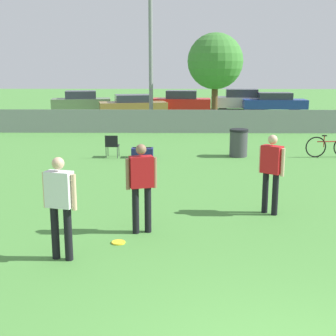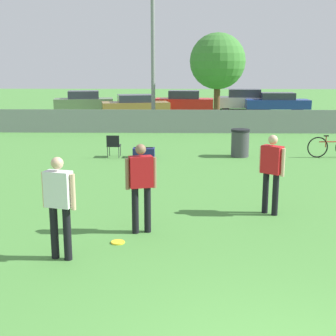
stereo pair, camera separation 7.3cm
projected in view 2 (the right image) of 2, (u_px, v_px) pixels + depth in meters
fence_backline at (204, 121)px, 21.91m from camera, size 24.31×0.07×1.21m
light_pole at (153, 27)px, 22.67m from camera, size 0.90×0.36×8.35m
tree_near_pole at (218, 62)px, 23.57m from camera, size 2.82×2.82×4.74m
player_thrower_red at (272, 169)px, 9.84m from camera, size 0.47×0.45×1.71m
player_receiver_white at (59, 201)px, 7.52m from camera, size 0.57×0.33×1.71m
player_defender_red at (141, 182)px, 8.73m from camera, size 0.57×0.33×1.71m
frisbee_disc at (118, 242)px, 8.41m from camera, size 0.25×0.25×0.03m
folding_chair_sideline at (114, 144)px, 16.10m from camera, size 0.45×0.45×0.79m
bicycle_sideline at (332, 147)px, 16.12m from camera, size 1.71×0.44×0.78m
trash_bin at (240, 143)px, 16.28m from camera, size 0.65×0.65×0.96m
gear_bag_sideline at (144, 153)px, 16.18m from camera, size 0.74×0.41×0.36m
parked_car_olive at (84, 101)px, 32.11m from camera, size 4.17×2.36×1.42m
parked_car_tan at (135, 105)px, 30.09m from camera, size 4.54×2.67×1.29m
parked_car_red at (184, 102)px, 32.02m from camera, size 4.06×1.92×1.44m
parked_car_silver at (244, 100)px, 33.44m from camera, size 4.38×1.98×1.47m
parked_car_blue at (277, 102)px, 32.21m from camera, size 4.35×1.74×1.29m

